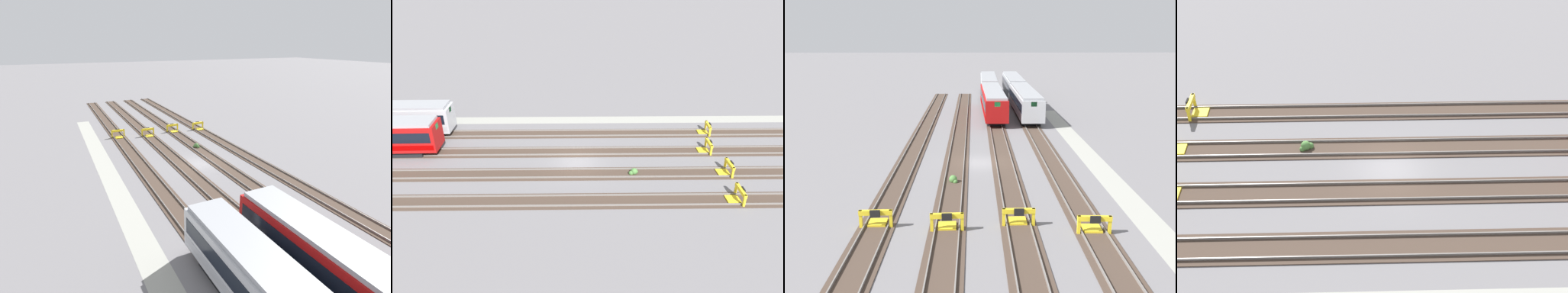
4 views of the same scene
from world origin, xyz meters
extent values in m
plane|color=slate|center=(0.00, 0.00, 0.00)|extent=(400.00, 400.00, 0.00)
cube|color=#9E9E93|center=(0.00, -10.34, 0.00)|extent=(54.00, 2.00, 0.01)
cube|color=#47382D|center=(0.00, -6.46, 0.03)|extent=(90.00, 2.23, 0.06)
cube|color=slate|center=(0.00, -5.74, 0.14)|extent=(90.00, 0.07, 0.15)
cube|color=slate|center=(0.00, -7.18, 0.14)|extent=(90.00, 0.07, 0.15)
cube|color=#47382D|center=(0.00, -2.15, 0.03)|extent=(90.00, 2.24, 0.06)
cube|color=slate|center=(0.00, -1.44, 0.14)|extent=(90.00, 0.07, 0.15)
cube|color=slate|center=(0.00, -2.87, 0.14)|extent=(90.00, 0.07, 0.15)
cube|color=#47382D|center=(0.00, 2.15, 0.03)|extent=(90.00, 2.24, 0.06)
cube|color=slate|center=(0.00, 2.87, 0.14)|extent=(90.00, 0.07, 0.15)
cube|color=slate|center=(0.00, 1.44, 0.14)|extent=(90.00, 0.07, 0.15)
cube|color=#47382D|center=(0.00, 6.46, 0.03)|extent=(90.00, 2.23, 0.06)
cube|color=slate|center=(0.00, 7.18, 0.14)|extent=(90.00, 0.07, 0.15)
cube|color=slate|center=(0.00, 5.74, 0.14)|extent=(90.00, 0.07, 0.15)
cube|color=#1E843D|center=(14.04, -6.60, 3.05)|extent=(0.09, 0.70, 0.56)
cube|color=black|center=(17.42, -6.56, 0.35)|extent=(3.62, 2.28, 0.70)
cube|color=#1E843D|center=(14.04, -2.26, 3.05)|extent=(0.09, 0.70, 0.56)
cube|color=black|center=(17.42, -2.19, 0.35)|extent=(3.64, 2.30, 0.70)
cube|color=yellow|center=(-14.85, -5.56, 0.57)|extent=(0.19, 0.19, 1.15)
cube|color=yellow|center=(-14.90, -7.36, 0.57)|extent=(0.19, 0.19, 1.15)
cube|color=yellow|center=(-14.87, -6.46, 1.00)|extent=(0.30, 2.01, 0.30)
cube|color=yellow|center=(-14.32, -6.48, 0.09)|extent=(1.13, 1.11, 0.18)
cube|color=black|center=(-15.05, -6.45, 1.00)|extent=(0.14, 0.60, 0.44)
cube|color=yellow|center=(-13.70, -1.25, 0.57)|extent=(0.18, 0.18, 1.15)
cube|color=yellow|center=(-13.68, -3.05, 0.57)|extent=(0.18, 0.18, 1.15)
cube|color=yellow|center=(-13.69, -2.15, 1.00)|extent=(0.26, 2.00, 0.30)
cube|color=yellow|center=(-13.14, -2.15, 0.09)|extent=(1.11, 1.09, 0.18)
cube|color=black|center=(-13.87, -2.16, 1.00)|extent=(0.13, 0.60, 0.44)
cube|color=yellow|center=(-14.41, 3.05, 0.57)|extent=(0.19, 0.19, 1.15)
cube|color=yellow|center=(-14.33, 1.25, 0.57)|extent=(0.19, 0.19, 1.15)
cube|color=yellow|center=(-14.37, 2.15, 1.00)|extent=(0.32, 2.01, 0.30)
cube|color=yellow|center=(-13.82, 2.18, 0.09)|extent=(1.14, 1.12, 0.18)
cube|color=black|center=(-14.55, 2.15, 1.00)|extent=(0.14, 0.60, 0.44)
cube|color=yellow|center=(-13.84, 7.36, 0.57)|extent=(0.18, 0.18, 1.15)
cube|color=yellow|center=(-13.79, 5.56, 0.57)|extent=(0.18, 0.18, 1.15)
cube|color=yellow|center=(-13.82, 6.46, 1.00)|extent=(0.30, 2.01, 0.30)
cube|color=yellow|center=(-13.27, 6.48, 0.09)|extent=(1.13, 1.11, 0.18)
cube|color=black|center=(-14.00, 6.45, 1.00)|extent=(0.14, 0.60, 0.44)
sphere|color=#4C7F3D|center=(-5.44, 2.18, 0.28)|extent=(0.64, 0.64, 0.64)
sphere|color=#4C7F3D|center=(-5.14, 2.30, 0.18)|extent=(0.44, 0.44, 0.44)
sphere|color=#4C7F3D|center=(-5.66, 2.00, 0.14)|extent=(0.36, 0.36, 0.36)
camera|label=1|loc=(30.14, -14.81, 13.67)|focal=28.00mm
camera|label=2|loc=(-0.68, 32.54, 19.16)|focal=35.00mm
camera|label=3|loc=(-39.39, 0.55, 11.65)|focal=42.00mm
camera|label=4|loc=(-1.78, -26.13, 21.88)|focal=50.00mm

